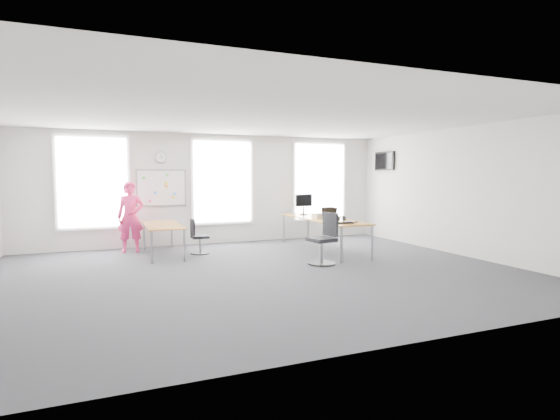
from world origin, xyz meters
name	(u,v)px	position (x,y,z in m)	size (l,w,h in m)	color
floor	(260,273)	(0.00, 0.00, 0.00)	(10.00, 10.00, 0.00)	#2B2C31
ceiling	(260,115)	(0.00, 0.00, 3.00)	(10.00, 10.00, 0.00)	silver
wall_back	(212,189)	(0.00, 4.00, 1.50)	(10.00, 10.00, 0.00)	silver
wall_front	(386,210)	(0.00, -4.00, 1.50)	(10.00, 10.00, 0.00)	silver
wall_right	(462,191)	(5.00, 0.00, 1.50)	(10.00, 10.00, 0.00)	silver
window_left	(93,182)	(-3.00, 3.97, 1.70)	(1.60, 0.06, 2.20)	white
window_mid	(223,182)	(0.30, 3.97, 1.70)	(1.60, 0.06, 2.20)	white
window_right	(319,181)	(3.30, 3.97, 1.70)	(1.60, 0.06, 2.20)	white
desk_right	(323,220)	(2.30, 1.83, 0.76)	(0.89, 3.34, 0.81)	orange
desk_left	(162,227)	(-1.51, 2.59, 0.67)	(0.80, 2.01, 0.73)	orange
chair_right	(324,242)	(1.53, 0.28, 0.48)	(0.58, 0.58, 1.09)	black
chair_left	(198,239)	(-0.70, 2.49, 0.37)	(0.45, 0.45, 0.84)	black
person	(131,217)	(-2.17, 3.36, 0.86)	(0.63, 0.41, 1.73)	#DE2865
whiteboard	(161,188)	(-1.35, 3.97, 1.55)	(1.20, 0.03, 0.90)	white
wall_clock	(161,157)	(-1.35, 3.97, 2.35)	(0.30, 0.30, 0.04)	gray
tv	(385,161)	(4.95, 3.00, 2.30)	(0.06, 0.90, 0.55)	black
keyboard	(344,223)	(2.16, 0.54, 0.82)	(0.44, 0.16, 0.02)	black
mouse	(356,222)	(2.50, 0.60, 0.83)	(0.06, 0.10, 0.04)	black
lens_cap	(346,222)	(2.36, 0.77, 0.82)	(0.06, 0.06, 0.01)	black
headphones	(341,218)	(2.39, 1.08, 0.87)	(0.20, 0.11, 0.12)	black
laptop_sleeve	(329,213)	(2.31, 1.50, 0.96)	(0.37, 0.22, 0.29)	black
paper_stack	(320,216)	(2.24, 1.84, 0.87)	(0.34, 0.25, 0.12)	beige
monitor	(304,202)	(2.26, 2.85, 1.15)	(0.50, 0.21, 0.56)	black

